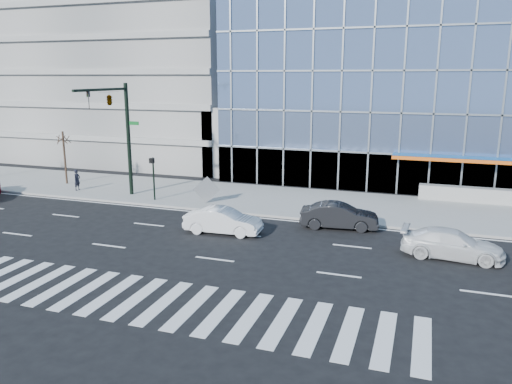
% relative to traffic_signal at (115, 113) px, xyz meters
% --- Properties ---
extents(ground, '(160.00, 160.00, 0.00)m').
position_rel_traffic_signal_xyz_m(ground, '(11.00, -4.57, -6.16)').
color(ground, black).
rests_on(ground, ground).
extents(sidewalk, '(120.00, 8.00, 0.15)m').
position_rel_traffic_signal_xyz_m(sidewalk, '(11.00, 3.43, -6.09)').
color(sidewalk, gray).
rests_on(sidewalk, ground).
extents(theatre_building, '(42.00, 26.00, 15.00)m').
position_rel_traffic_signal_xyz_m(theatre_building, '(25.00, 21.43, 1.34)').
color(theatre_building, '#667FAB').
rests_on(theatre_building, ground).
extents(parking_garage, '(24.00, 24.00, 20.00)m').
position_rel_traffic_signal_xyz_m(parking_garage, '(-9.00, 21.43, 3.84)').
color(parking_garage, gray).
rests_on(parking_garage, ground).
extents(ramp_block, '(6.00, 8.00, 6.00)m').
position_rel_traffic_signal_xyz_m(ramp_block, '(5.00, 13.43, -3.16)').
color(ramp_block, gray).
rests_on(ramp_block, ground).
extents(traffic_signal, '(1.14, 5.74, 8.00)m').
position_rel_traffic_signal_xyz_m(traffic_signal, '(0.00, 0.00, 0.00)').
color(traffic_signal, black).
rests_on(traffic_signal, sidewalk).
extents(ped_signal_post, '(0.30, 0.33, 3.00)m').
position_rel_traffic_signal_xyz_m(ped_signal_post, '(2.50, 0.37, -4.02)').
color(ped_signal_post, black).
rests_on(ped_signal_post, sidewalk).
extents(street_tree_near, '(1.10, 1.10, 4.23)m').
position_rel_traffic_signal_xyz_m(street_tree_near, '(-7.00, 2.93, -2.39)').
color(street_tree_near, '#332319').
rests_on(street_tree_near, sidewalk).
extents(white_suv, '(4.89, 2.23, 1.39)m').
position_rel_traffic_signal_xyz_m(white_suv, '(21.79, -4.63, -5.47)').
color(white_suv, white).
rests_on(white_suv, ground).
extents(white_sedan, '(4.41, 1.75, 1.43)m').
position_rel_traffic_signal_xyz_m(white_sedan, '(9.79, -4.62, -5.45)').
color(white_sedan, white).
rests_on(white_sedan, ground).
extents(dark_sedan, '(4.61, 2.10, 1.47)m').
position_rel_traffic_signal_xyz_m(dark_sedan, '(15.79, -1.57, -5.43)').
color(dark_sedan, black).
rests_on(dark_sedan, ground).
extents(pedestrian, '(0.41, 0.60, 1.58)m').
position_rel_traffic_signal_xyz_m(pedestrian, '(-4.58, 1.20, -5.22)').
color(pedestrian, black).
rests_on(pedestrian, sidewalk).
extents(tilted_panel, '(1.65, 0.90, 1.83)m').
position_rel_traffic_signal_xyz_m(tilted_panel, '(6.32, 0.82, -5.10)').
color(tilted_panel, gray).
rests_on(tilted_panel, sidewalk).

